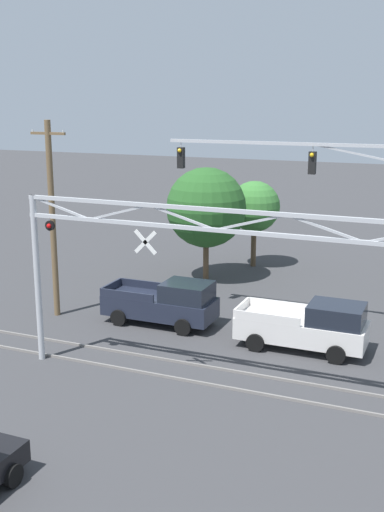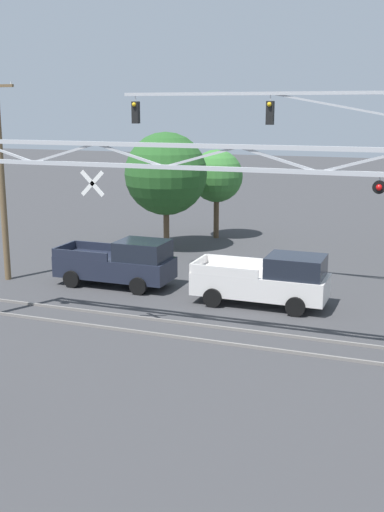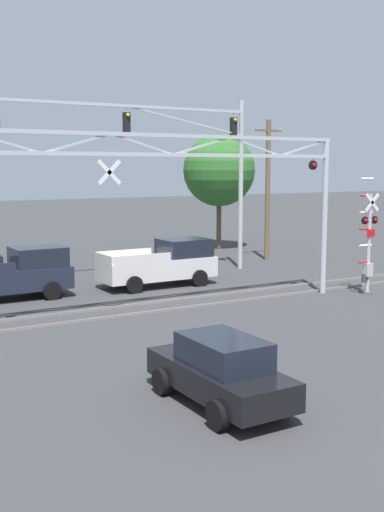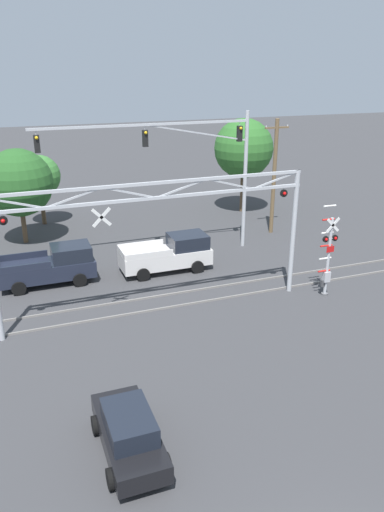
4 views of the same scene
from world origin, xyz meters
name	(u,v)px [view 3 (image 3 of 4)]	position (x,y,z in m)	size (l,w,h in m)	color
rail_track_near	(171,309)	(0.00, 15.69, 0.05)	(80.00, 0.08, 0.10)	gray
rail_track_far	(153,303)	(0.00, 17.12, 0.05)	(80.00, 0.08, 0.10)	gray
crossing_gantry	(173,187)	(-0.02, 15.40, 4.65)	(14.91, 0.28, 6.58)	#B7BABF
crossing_signal_mast	(368,246)	(8.80, 14.27, 2.05)	(1.03, 0.35, 4.96)	#B7BABF
traffic_signal_span	(188,151)	(4.89, 22.76, 6.18)	(13.24, 0.39, 8.82)	#B7BABF
pickup_truck_lead	(163,263)	(2.23, 20.44, 1.03)	(5.29, 2.23, 2.10)	silver
pickup_truck_following	(13,274)	(-4.49, 20.95, 1.03)	(5.17, 2.23, 2.10)	#1E2333
sedan_waiting	(220,371)	(-3.69, 6.62, 0.81)	(1.89, 4.08, 1.61)	black
utility_pole_right	(268,188)	(11.34, 24.64, 4.17)	(1.80, 0.28, 8.06)	brown
background_tree_beyond_span	(219,170)	(11.78, 30.46, 5.17)	(4.73, 4.73, 7.55)	brown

